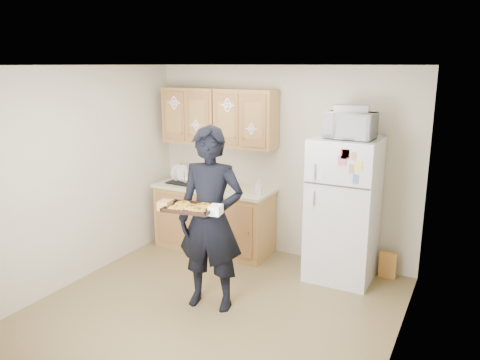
% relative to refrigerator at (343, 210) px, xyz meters
% --- Properties ---
extents(floor, '(3.60, 3.60, 0.00)m').
position_rel_refrigerator_xyz_m(floor, '(-0.95, -1.43, -0.85)').
color(floor, brown).
rests_on(floor, ground).
extents(ceiling, '(3.60, 3.60, 0.00)m').
position_rel_refrigerator_xyz_m(ceiling, '(-0.95, -1.43, 1.65)').
color(ceiling, beige).
rests_on(ceiling, wall_back).
extents(wall_back, '(3.60, 0.04, 2.50)m').
position_rel_refrigerator_xyz_m(wall_back, '(-0.95, 0.37, 0.40)').
color(wall_back, '#C1B69C').
rests_on(wall_back, floor).
extents(wall_front, '(3.60, 0.04, 2.50)m').
position_rel_refrigerator_xyz_m(wall_front, '(-0.95, -3.23, 0.40)').
color(wall_front, '#C1B69C').
rests_on(wall_front, floor).
extents(wall_left, '(0.04, 3.60, 2.50)m').
position_rel_refrigerator_xyz_m(wall_left, '(-2.75, -1.43, 0.40)').
color(wall_left, '#C1B69C').
rests_on(wall_left, floor).
extents(wall_right, '(0.04, 3.60, 2.50)m').
position_rel_refrigerator_xyz_m(wall_right, '(0.85, -1.43, 0.40)').
color(wall_right, '#C1B69C').
rests_on(wall_right, floor).
extents(refrigerator, '(0.75, 0.70, 1.70)m').
position_rel_refrigerator_xyz_m(refrigerator, '(0.00, 0.00, 0.00)').
color(refrigerator, silver).
rests_on(refrigerator, floor).
extents(base_cabinet, '(1.60, 0.60, 0.86)m').
position_rel_refrigerator_xyz_m(base_cabinet, '(-1.80, 0.05, -0.42)').
color(base_cabinet, '#975F34').
rests_on(base_cabinet, floor).
extents(countertop, '(1.64, 0.64, 0.04)m').
position_rel_refrigerator_xyz_m(countertop, '(-1.80, 0.05, 0.03)').
color(countertop, beige).
rests_on(countertop, base_cabinet).
extents(upper_cab_left, '(0.80, 0.33, 0.75)m').
position_rel_refrigerator_xyz_m(upper_cab_left, '(-2.20, 0.18, 0.98)').
color(upper_cab_left, '#975F34').
rests_on(upper_cab_left, wall_back).
extents(upper_cab_right, '(0.80, 0.33, 0.75)m').
position_rel_refrigerator_xyz_m(upper_cab_right, '(-1.38, 0.18, 0.98)').
color(upper_cab_right, '#975F34').
rests_on(upper_cab_right, wall_back).
extents(cereal_box, '(0.20, 0.07, 0.32)m').
position_rel_refrigerator_xyz_m(cereal_box, '(0.52, 0.24, -0.69)').
color(cereal_box, '#F1BE55').
rests_on(cereal_box, floor).
extents(person, '(0.77, 0.58, 1.92)m').
position_rel_refrigerator_xyz_m(person, '(-1.02, -1.31, 0.11)').
color(person, black).
rests_on(person, floor).
extents(baking_tray, '(0.52, 0.42, 0.04)m').
position_rel_refrigerator_xyz_m(baking_tray, '(-1.08, -1.61, 0.30)').
color(baking_tray, black).
rests_on(baking_tray, person).
extents(pizza_front_left, '(0.16, 0.16, 0.02)m').
position_rel_refrigerator_xyz_m(pizza_front_left, '(-1.17, -1.70, 0.32)').
color(pizza_front_left, orange).
rests_on(pizza_front_left, baking_tray).
extents(pizza_front_right, '(0.16, 0.16, 0.02)m').
position_rel_refrigerator_xyz_m(pizza_front_right, '(-0.95, -1.67, 0.32)').
color(pizza_front_right, orange).
rests_on(pizza_front_right, baking_tray).
extents(pizza_back_left, '(0.16, 0.16, 0.02)m').
position_rel_refrigerator_xyz_m(pizza_back_left, '(-1.20, -1.55, 0.32)').
color(pizza_back_left, orange).
rests_on(pizza_back_left, baking_tray).
extents(pizza_back_right, '(0.16, 0.16, 0.02)m').
position_rel_refrigerator_xyz_m(pizza_back_right, '(-0.98, -1.51, 0.32)').
color(pizza_back_right, orange).
rests_on(pizza_back_right, baking_tray).
extents(pizza_center, '(0.16, 0.16, 0.02)m').
position_rel_refrigerator_xyz_m(pizza_center, '(-1.08, -1.61, 0.32)').
color(pizza_center, orange).
rests_on(pizza_center, baking_tray).
extents(microwave, '(0.55, 0.38, 0.30)m').
position_rel_refrigerator_xyz_m(microwave, '(0.04, -0.05, 1.00)').
color(microwave, silver).
rests_on(microwave, refrigerator).
extents(foil_pan, '(0.41, 0.31, 0.08)m').
position_rel_refrigerator_xyz_m(foil_pan, '(0.04, -0.02, 1.18)').
color(foil_pan, '#A9A9B0').
rests_on(foil_pan, microwave).
extents(dish_rack, '(0.44, 0.34, 0.17)m').
position_rel_refrigerator_xyz_m(dish_rack, '(-2.25, 0.02, 0.14)').
color(dish_rack, black).
rests_on(dish_rack, countertop).
extents(bowl, '(0.20, 0.20, 0.05)m').
position_rel_refrigerator_xyz_m(bowl, '(-2.20, 0.02, 0.10)').
color(bowl, white).
rests_on(bowl, dish_rack).
extents(soap_bottle, '(0.11, 0.11, 0.19)m').
position_rel_refrigerator_xyz_m(soap_bottle, '(-1.10, -0.01, 0.14)').
color(soap_bottle, silver).
rests_on(soap_bottle, countertop).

